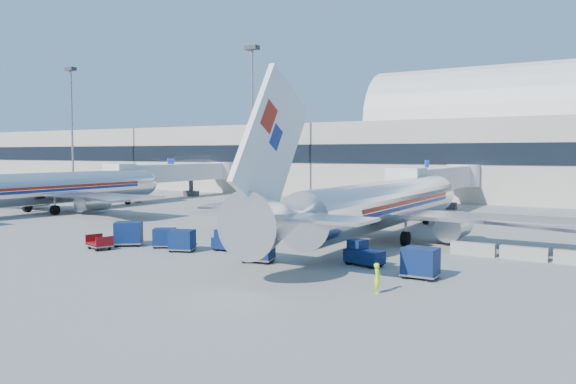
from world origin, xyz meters
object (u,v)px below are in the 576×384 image
Objects in this scene: airliner_mid at (48,188)px; mast_far_west at (72,111)px; cart_train_b at (164,237)px; cart_train_a at (182,240)px; cart_solo_near at (258,248)px; cart_open_red at (100,245)px; airliner_main at (379,205)px; jetbridge_mid at (182,173)px; jetbridge_near at (441,179)px; barrier_mid at (524,253)px; cart_solo_far at (421,262)px; tug_right at (363,254)px; tug_left at (241,233)px; mast_west at (252,100)px; cart_train_c at (129,233)px; ramp_worker at (377,278)px; barrier_near at (473,249)px; tug_lead at (228,241)px.

mast_far_west reaches higher than airliner_mid.
mast_far_west reaches higher than cart_train_b.
cart_train_a is 0.93× the size of cart_solo_near.
mast_far_west reaches higher than cart_open_red.
jetbridge_mid is at bearing 149.36° from airliner_main.
mast_far_west is 71.70m from cart_train_a.
barrier_mid is (13.70, -28.81, -3.48)m from jetbridge_near.
cart_solo_far is at bearing -8.46° from cart_solo_near.
jetbridge_mid is 10.29× the size of tug_right.
cart_solo_near is at bearing -17.66° from airliner_mid.
cart_solo_far reaches higher than tug_left.
cart_solo_far is at bearing -25.60° from mast_far_west.
mast_far_west reaches higher than cart_train_a.
cart_train_a is (34.01, -38.13, -3.09)m from jetbridge_mid.
cart_solo_near reaches higher than tug_left.
cart_open_red is (13.81, -39.82, -14.42)m from mast_west.
airliner_main is at bearing 119.16° from tug_right.
mast_far_west is 67.51m from cart_train_c.
cart_solo_near is at bearing -39.52° from cart_train_b.
cart_solo_near reaches higher than cart_open_red.
jetbridge_near is 40.66m from cart_train_c.
cart_solo_far is (22.74, 0.59, -0.04)m from cart_train_c.
airliner_main reaches higher than jetbridge_near.
jetbridge_near is 68.47m from mast_far_west.
ramp_worker is (9.75, -3.63, -0.16)m from cart_solo_near.
mast_far_west is at bearing 180.00° from mast_west.
barrier_near is at bearing -26.54° from ramp_worker.
cart_solo_near is (-14.73, -9.77, 0.49)m from barrier_mid.
airliner_main is at bearing 8.47° from cart_train_b.
tug_lead is 4.20m from tug_left.
jetbridge_near is (39.60, 26.30, 1.00)m from airliner_mid.
cart_solo_near is at bearing -129.55° from tug_left.
tug_lead is 1.07× the size of cart_solo_near.
mast_west reaches higher than tug_left.
mast_far_west reaches higher than jetbridge_mid.
tug_left is at bearing 38.43° from ramp_worker.
cart_solo_far reaches higher than cart_train_b.
cart_solo_far is at bearing -58.11° from airliner_main.
tug_right is at bearing -73.72° from airliner_main.
airliner_main reaches higher than cart_open_red.
jetbridge_near is 13.62× the size of cart_solo_far.
airliner_mid is 1.35× the size of jetbridge_near.
cart_train_c is (-26.91, -9.54, 0.53)m from barrier_mid.
airliner_main is 23.84× the size of ramp_worker.
cart_train_a is 2.36m from cart_train_b.
tug_lead is (-19.01, -7.41, 0.26)m from barrier_mid.
mast_far_west is 7.53× the size of barrier_mid.
tug_right is at bearing -12.14° from airliner_mid.
airliner_mid is 17.38× the size of cart_train_a.
ramp_worker is (-4.98, -13.40, 0.33)m from barrier_mid.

